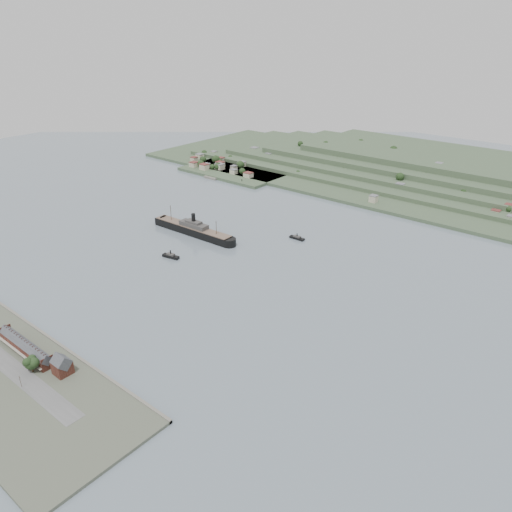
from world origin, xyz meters
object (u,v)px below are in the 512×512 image
Objects in this scene: gabled_building at (62,365)px; terrace_row at (26,347)px; fig_tree at (31,363)px; steamship at (191,229)px; tugboat at (171,256)px.

terrace_row is at bearing -173.88° from gabled_building.
fig_tree is (21.46, -7.46, 2.18)m from terrace_row.
gabled_building is 1.22× the size of fig_tree.
fig_tree is at bearing -67.54° from steamship.
steamship is at bearing 112.46° from fig_tree.
terrace_row is 22.83m from fig_tree.
gabled_building reaches higher than terrace_row.
steamship is at bearing 108.16° from terrace_row.
terrace_row is at bearing 160.84° from fig_tree.
steamship is at bearing 117.10° from gabled_building.
fig_tree is (62.90, -169.38, 7.15)m from tugboat.
fig_tree is (-16.04, -11.48, 0.84)m from gabled_building.
steamship is 9.91× the size of fig_tree.
gabled_building is 0.12× the size of steamship.
steamship reaches higher than terrace_row.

